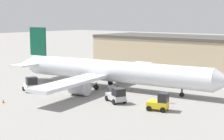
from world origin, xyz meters
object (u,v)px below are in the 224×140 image
at_px(pushback_tug, 160,102).
at_px(safety_cone_near, 3,101).
at_px(belt_loader_truck, 116,95).
at_px(baggage_tug, 31,85).
at_px(ground_crew_worker, 167,97).
at_px(airplane, 107,71).

bearing_deg(pushback_tug, safety_cone_near, -166.89).
xyz_separation_m(pushback_tug, safety_cone_near, (-19.42, -10.48, -0.80)).
bearing_deg(pushback_tug, belt_loader_truck, 165.94).
relative_size(baggage_tug, belt_loader_truck, 0.81).
relative_size(ground_crew_worker, belt_loader_truck, 0.43).
bearing_deg(belt_loader_truck, safety_cone_near, -113.76).
relative_size(belt_loader_truck, safety_cone_near, 7.18).
bearing_deg(ground_crew_worker, belt_loader_truck, 19.16).
distance_m(baggage_tug, pushback_tug, 22.84).
distance_m(ground_crew_worker, safety_cone_near, 23.28).
xyz_separation_m(baggage_tug, belt_loader_truck, (15.59, 2.93, -0.03)).
relative_size(ground_crew_worker, safety_cone_near, 3.11).
height_order(airplane, pushback_tug, airplane).
bearing_deg(airplane, pushback_tug, -33.83).
bearing_deg(ground_crew_worker, pushback_tug, 89.96).
distance_m(ground_crew_worker, pushback_tug, 4.38).
relative_size(airplane, safety_cone_near, 75.16).
bearing_deg(ground_crew_worker, safety_cone_near, 21.11).
distance_m(airplane, belt_loader_truck, 10.55).
bearing_deg(baggage_tug, pushback_tug, 29.93).
height_order(belt_loader_truck, pushback_tug, pushback_tug).
bearing_deg(safety_cone_near, belt_loader_truck, 39.86).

